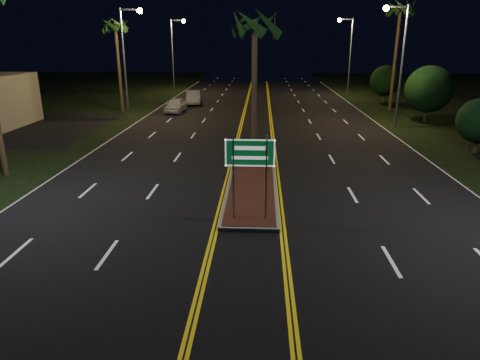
# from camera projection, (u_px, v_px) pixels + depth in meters

# --- Properties ---
(ground) EXTENTS (120.00, 120.00, 0.00)m
(ground) POSITION_uv_depth(u_px,v_px,m) (247.00, 258.00, 13.51)
(ground) COLOR black
(ground) RESTS_ON ground
(median_island) EXTENTS (2.25, 10.25, 0.17)m
(median_island) POSITION_uv_depth(u_px,v_px,m) (252.00, 184.00, 20.13)
(median_island) COLOR gray
(median_island) RESTS_ON ground
(highway_sign) EXTENTS (1.80, 0.08, 3.20)m
(highway_sign) POSITION_uv_depth(u_px,v_px,m) (250.00, 161.00, 15.42)
(highway_sign) COLOR gray
(highway_sign) RESTS_ON ground
(streetlight_left_mid) EXTENTS (1.91, 0.44, 9.00)m
(streetlight_left_mid) POSITION_uv_depth(u_px,v_px,m) (128.00, 51.00, 35.02)
(streetlight_left_mid) COLOR gray
(streetlight_left_mid) RESTS_ON ground
(streetlight_left_far) EXTENTS (1.91, 0.44, 9.00)m
(streetlight_left_far) POSITION_uv_depth(u_px,v_px,m) (175.00, 47.00, 53.99)
(streetlight_left_far) COLOR gray
(streetlight_left_far) RESTS_ON ground
(streetlight_right_mid) EXTENTS (1.91, 0.44, 9.00)m
(streetlight_right_mid) POSITION_uv_depth(u_px,v_px,m) (398.00, 52.00, 32.12)
(streetlight_right_mid) COLOR gray
(streetlight_right_mid) RESTS_ON ground
(streetlight_right_far) EXTENTS (1.91, 0.44, 9.00)m
(streetlight_right_far) POSITION_uv_depth(u_px,v_px,m) (348.00, 48.00, 51.10)
(streetlight_right_far) COLOR gray
(streetlight_right_far) RESTS_ON ground
(palm_median) EXTENTS (2.40, 2.40, 8.30)m
(palm_median) POSITION_uv_depth(u_px,v_px,m) (255.00, 25.00, 21.20)
(palm_median) COLOR #382819
(palm_median) RESTS_ON ground
(palm_left_far) EXTENTS (2.40, 2.40, 8.80)m
(palm_left_far) POSITION_uv_depth(u_px,v_px,m) (115.00, 26.00, 38.26)
(palm_left_far) COLOR #382819
(palm_left_far) RESTS_ON ground
(palm_right_far) EXTENTS (2.40, 2.40, 10.30)m
(palm_right_far) POSITION_uv_depth(u_px,v_px,m) (400.00, 10.00, 38.52)
(palm_right_far) COLOR #382819
(palm_right_far) RESTS_ON ground
(shrub_near) EXTENTS (2.70, 2.70, 3.30)m
(shrub_near) POSITION_uv_depth(u_px,v_px,m) (480.00, 121.00, 25.56)
(shrub_near) COLOR #382819
(shrub_near) RESTS_ON ground
(shrub_mid) EXTENTS (3.78, 3.78, 4.62)m
(shrub_mid) POSITION_uv_depth(u_px,v_px,m) (429.00, 89.00, 34.78)
(shrub_mid) COLOR #382819
(shrub_mid) RESTS_ON ground
(shrub_far) EXTENTS (3.24, 3.24, 3.96)m
(shrub_far) POSITION_uv_depth(u_px,v_px,m) (385.00, 81.00, 46.29)
(shrub_far) COLOR #382819
(shrub_far) RESTS_ON ground
(car_near) EXTENTS (2.27, 4.74, 1.54)m
(car_near) POSITION_uv_depth(u_px,v_px,m) (176.00, 104.00, 40.51)
(car_near) COLOR silver
(car_near) RESTS_ON ground
(car_far) EXTENTS (2.74, 5.12, 1.63)m
(car_far) POSITION_uv_depth(u_px,v_px,m) (193.00, 96.00, 45.66)
(car_far) COLOR #A9ABB3
(car_far) RESTS_ON ground
(warning_sign) EXTENTS (1.16, 0.24, 2.81)m
(warning_sign) POSITION_uv_depth(u_px,v_px,m) (471.00, 122.00, 25.64)
(warning_sign) COLOR gray
(warning_sign) RESTS_ON ground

